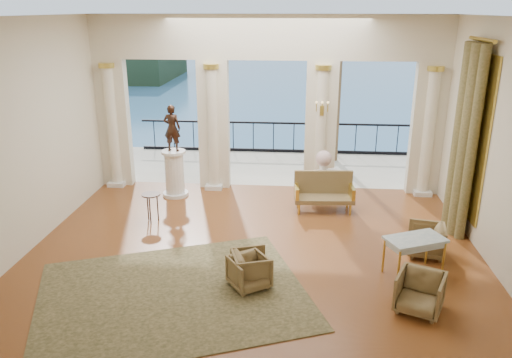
# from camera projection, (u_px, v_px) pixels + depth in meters

# --- Properties ---
(floor) EXTENTS (9.00, 9.00, 0.00)m
(floor) POSITION_uv_depth(u_px,v_px,m) (253.00, 253.00, 9.97)
(floor) COLOR #43220A
(floor) RESTS_ON ground
(room_walls) EXTENTS (9.00, 9.00, 9.00)m
(room_walls) POSITION_uv_depth(u_px,v_px,m) (247.00, 124.00, 7.98)
(room_walls) COLOR beige
(room_walls) RESTS_ON ground
(arcade) EXTENTS (9.00, 0.56, 4.50)m
(arcade) POSITION_uv_depth(u_px,v_px,m) (267.00, 93.00, 12.73)
(arcade) COLOR #ECE3C3
(arcade) RESTS_ON ground
(terrace) EXTENTS (10.00, 3.60, 0.10)m
(terrace) POSITION_uv_depth(u_px,v_px,m) (270.00, 167.00, 15.45)
(terrace) COLOR #ACA28E
(terrace) RESTS_ON ground
(balustrade) EXTENTS (9.00, 0.06, 1.03)m
(balustrade) POSITION_uv_depth(u_px,v_px,m) (273.00, 140.00, 16.81)
(balustrade) COLOR black
(balustrade) RESTS_ON terrace
(palm_tree) EXTENTS (2.00, 2.00, 4.50)m
(palm_tree) POSITION_uv_depth(u_px,v_px,m) (341.00, 27.00, 14.69)
(palm_tree) COLOR #4C3823
(palm_tree) RESTS_ON terrace
(headland) EXTENTS (22.00, 18.00, 6.00)m
(headland) POSITION_uv_depth(u_px,v_px,m) (106.00, 58.00, 79.35)
(headland) COLOR black
(headland) RESTS_ON sea
(sea) EXTENTS (160.00, 160.00, 0.00)m
(sea) POSITION_uv_depth(u_px,v_px,m) (293.00, 90.00, 68.45)
(sea) COLOR #236A9C
(sea) RESTS_ON ground
(curtain) EXTENTS (0.33, 1.40, 4.09)m
(curtain) POSITION_uv_depth(u_px,v_px,m) (464.00, 141.00, 10.38)
(curtain) COLOR #4F4E27
(curtain) RESTS_ON ground
(window_frame) EXTENTS (0.04, 1.60, 3.40)m
(window_frame) POSITION_uv_depth(u_px,v_px,m) (474.00, 137.00, 10.34)
(window_frame) COLOR gold
(window_frame) RESTS_ON room_walls
(wall_sconce) EXTENTS (0.30, 0.11, 0.33)m
(wall_sconce) POSITION_uv_depth(u_px,v_px,m) (322.00, 110.00, 12.44)
(wall_sconce) COLOR gold
(wall_sconce) RESTS_ON arcade
(rug) EXTENTS (5.37, 4.81, 0.02)m
(rug) POSITION_uv_depth(u_px,v_px,m) (173.00, 294.00, 8.50)
(rug) COLOR #2A3018
(rug) RESTS_ON ground
(armchair_a) EXTENTS (0.83, 0.82, 0.63)m
(armchair_a) POSITION_uv_depth(u_px,v_px,m) (249.00, 271.00, 8.64)
(armchair_a) COLOR #46331F
(armchair_a) RESTS_ON ground
(armchair_b) EXTENTS (0.90, 0.88, 0.72)m
(armchair_b) POSITION_uv_depth(u_px,v_px,m) (420.00, 291.00, 7.96)
(armchair_b) COLOR #46331F
(armchair_b) RESTS_ON ground
(armchair_c) EXTENTS (0.74, 0.78, 0.69)m
(armchair_c) POSITION_uv_depth(u_px,v_px,m) (426.00, 239.00, 9.78)
(armchair_c) COLOR #46331F
(armchair_c) RESTS_ON ground
(armchair_d) EXTENTS (0.77, 0.79, 0.66)m
(armchair_d) POSITION_uv_depth(u_px,v_px,m) (252.00, 266.00, 8.77)
(armchair_d) COLOR #46331F
(armchair_d) RESTS_ON ground
(settee) EXTENTS (1.44, 0.69, 0.93)m
(settee) POSITION_uv_depth(u_px,v_px,m) (324.00, 192.00, 11.96)
(settee) COLOR #46331F
(settee) RESTS_ON ground
(game_table) EXTENTS (1.19, 0.95, 0.72)m
(game_table) POSITION_uv_depth(u_px,v_px,m) (415.00, 242.00, 8.98)
(game_table) COLOR #8FAAB4
(game_table) RESTS_ON ground
(pedestal) EXTENTS (0.66, 0.66, 1.21)m
(pedestal) POSITION_uv_depth(u_px,v_px,m) (175.00, 174.00, 12.83)
(pedestal) COLOR silver
(pedestal) RESTS_ON ground
(statue) EXTENTS (0.45, 0.32, 1.17)m
(statue) POSITION_uv_depth(u_px,v_px,m) (172.00, 128.00, 12.43)
(statue) COLOR #301E15
(statue) RESTS_ON pedestal
(console_table) EXTENTS (0.87, 0.62, 0.77)m
(console_table) POSITION_uv_depth(u_px,v_px,m) (323.00, 176.00, 12.52)
(console_table) COLOR silver
(console_table) RESTS_ON ground
(urn) EXTENTS (0.40, 0.40, 0.53)m
(urn) POSITION_uv_depth(u_px,v_px,m) (324.00, 159.00, 12.38)
(urn) COLOR white
(urn) RESTS_ON console_table
(side_table) EXTENTS (0.42, 0.42, 0.68)m
(side_table) POSITION_uv_depth(u_px,v_px,m) (151.00, 198.00, 11.22)
(side_table) COLOR black
(side_table) RESTS_ON ground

